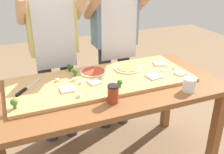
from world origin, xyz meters
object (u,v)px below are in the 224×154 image
at_px(pizza_slice_near_left, 94,82).
at_px(cheese_crumble_a, 57,80).
at_px(pizza_whole_tomato_red, 93,72).
at_px(pizza_slice_far_right, 67,89).
at_px(sauce_jar, 113,94).
at_px(pizza_slice_far_left, 180,73).
at_px(cheese_crumble_d, 162,71).
at_px(cheese_crumble_e, 74,80).
at_px(pizza_slice_center, 154,76).
at_px(pizza_whole_pesto_green, 128,68).
at_px(broccoli_floret_center_left, 14,103).
at_px(prep_table, 105,98).
at_px(chefs_knife, 26,89).
at_px(cheese_crumble_c, 81,83).
at_px(cook_left, 53,41).
at_px(flour_cup, 189,86).
at_px(broccoli_floret_back_right, 120,83).
at_px(broccoli_floret_front_right, 75,72).
at_px(pizza_slice_near_right, 159,64).
at_px(broccoli_floret_center_right, 69,67).
at_px(cheese_crumble_f, 174,68).
at_px(cheese_crumble_b, 79,95).
at_px(cook_right, 115,34).

xyz_separation_m(pizza_slice_near_left, cheese_crumble_a, (-0.25, 0.13, 0.00)).
xyz_separation_m(pizza_whole_tomato_red, cheese_crumble_a, (-0.30, -0.06, 0.00)).
height_order(pizza_slice_far_right, sauce_jar, sauce_jar).
xyz_separation_m(pizza_whole_tomato_red, pizza_slice_far_left, (0.62, -0.29, -0.00)).
distance_m(pizza_whole_tomato_red, sauce_jar, 0.46).
distance_m(cheese_crumble_d, cheese_crumble_e, 0.71).
distance_m(pizza_slice_near_left, pizza_slice_center, 0.46).
xyz_separation_m(pizza_whole_pesto_green, broccoli_floret_center_left, (-0.90, -0.29, 0.03)).
bearing_deg(cheese_crumble_e, prep_table, -32.14).
distance_m(broccoli_floret_center_left, cheese_crumble_e, 0.50).
bearing_deg(chefs_knife, sauce_jar, -35.00).
bearing_deg(pizza_slice_far_right, chefs_knife, 156.37).
height_order(cheese_crumble_c, cook_left, cook_left).
bearing_deg(flour_cup, pizza_whole_tomato_red, 136.16).
bearing_deg(sauce_jar, broccoli_floret_back_right, 51.57).
relative_size(broccoli_floret_front_right, cheese_crumble_c, 3.03).
relative_size(pizza_whole_pesto_green, cheese_crumble_a, 10.20).
bearing_deg(chefs_knife, pizza_whole_tomato_red, 10.70).
distance_m(pizza_slice_near_right, broccoli_floret_front_right, 0.73).
xyz_separation_m(broccoli_floret_front_right, broccoli_floret_center_right, (-0.02, 0.11, -0.00)).
height_order(prep_table, pizza_whole_pesto_green, pizza_whole_pesto_green).
xyz_separation_m(broccoli_floret_front_right, cheese_crumble_f, (0.79, -0.17, -0.03)).
bearing_deg(cheese_crumble_c, pizza_slice_near_left, -13.60).
height_order(chefs_knife, cheese_crumble_c, cheese_crumble_c).
distance_m(pizza_whole_pesto_green, pizza_slice_far_left, 0.42).
relative_size(pizza_whole_tomato_red, broccoli_floret_front_right, 3.75).
height_order(pizza_slice_near_right, cheese_crumble_d, cheese_crumble_d).
xyz_separation_m(flour_cup, sauce_jar, (-0.56, 0.06, 0.02)).
xyz_separation_m(pizza_slice_far_right, cheese_crumble_f, (0.90, 0.03, 0.00)).
bearing_deg(pizza_slice_near_left, prep_table, -27.90).
xyz_separation_m(prep_table, pizza_slice_near_right, (0.57, 0.17, 0.13)).
bearing_deg(sauce_jar, pizza_whole_tomato_red, 87.44).
distance_m(pizza_slice_center, cheese_crumble_e, 0.61).
distance_m(cheese_crumble_b, cheese_crumble_e, 0.25).
height_order(pizza_slice_near_right, pizza_slice_far_left, same).
distance_m(cheese_crumble_c, flour_cup, 0.77).
bearing_deg(cook_right, chefs_knife, -152.13).
relative_size(prep_table, pizza_slice_near_left, 20.12).
bearing_deg(cheese_crumble_f, chefs_knife, 175.76).
distance_m(broccoli_floret_back_right, flour_cup, 0.49).
distance_m(prep_table, chefs_knife, 0.57).
bearing_deg(pizza_whole_pesto_green, broccoli_floret_front_right, 175.70).
bearing_deg(cheese_crumble_d, broccoli_floret_front_right, 164.97).
relative_size(cheese_crumble_a, cheese_crumble_c, 1.12).
distance_m(prep_table, sauce_jar, 0.29).
distance_m(cheese_crumble_b, cheese_crumble_c, 0.20).
xyz_separation_m(cheese_crumble_f, cook_left, (-0.87, 0.54, 0.18)).
height_order(cheese_crumble_b, cheese_crumble_e, same).
distance_m(cheese_crumble_a, cheese_crumble_b, 0.30).
bearing_deg(chefs_knife, cheese_crumble_c, -8.88).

